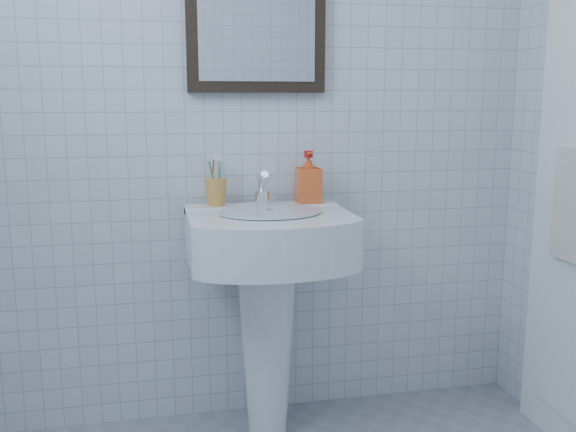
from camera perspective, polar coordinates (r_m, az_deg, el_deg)
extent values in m
cube|color=silver|center=(2.38, -4.18, 11.12)|extent=(2.20, 0.02, 2.50)
cone|color=white|center=(2.37, -1.88, -11.27)|extent=(0.22, 0.22, 0.69)
cube|color=white|center=(2.20, -1.72, -1.83)|extent=(0.55, 0.39, 0.17)
cube|color=white|center=(2.34, -2.41, 0.73)|extent=(0.55, 0.10, 0.03)
cylinder|color=silver|center=(2.16, -1.59, 0.41)|extent=(0.34, 0.34, 0.01)
cylinder|color=white|center=(2.31, -2.31, 1.63)|extent=(0.05, 0.05, 0.05)
cylinder|color=white|center=(2.28, -2.25, 3.12)|extent=(0.03, 0.10, 0.08)
cylinder|color=white|center=(2.32, -2.41, 2.72)|extent=(0.03, 0.05, 0.09)
imported|color=red|center=(2.35, 1.83, 3.49)|extent=(0.09, 0.09, 0.19)
cube|color=black|center=(2.39, -2.84, 18.34)|extent=(0.50, 0.04, 0.62)
cube|color=silver|center=(2.37, -2.76, 18.40)|extent=(0.42, 0.00, 0.54)
cube|color=silver|center=(2.35, 23.86, 0.93)|extent=(0.03, 0.16, 0.38)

